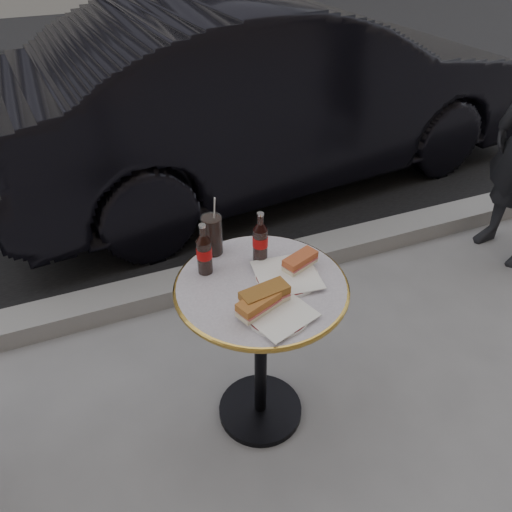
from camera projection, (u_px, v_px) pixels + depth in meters
name	position (u px, v px, depth m)	size (l,w,h in m)	color
ground	(260.00, 411.00, 2.19)	(80.00, 80.00, 0.00)	gray
asphalt_road	(99.00, 79.00, 5.90)	(40.00, 8.00, 0.00)	black
curb	(200.00, 281.00, 2.83)	(40.00, 0.20, 0.12)	gray
bistro_table	(261.00, 355.00, 1.97)	(0.62, 0.62, 0.73)	#BAB2C4
plate_left	(278.00, 314.00, 1.62)	(0.21, 0.21, 0.01)	silver
plate_right	(287.00, 276.00, 1.78)	(0.23, 0.23, 0.01)	white
sandwich_left_a	(259.00, 305.00, 1.61)	(0.15, 0.07, 0.05)	#AE652C
sandwich_left_b	(265.00, 297.00, 1.64)	(0.16, 0.08, 0.06)	brown
sandwich_right	(300.00, 262.00, 1.80)	(0.13, 0.06, 0.05)	#B6532E
cola_bottle_left	(204.00, 249.00, 1.75)	(0.06, 0.06, 0.20)	black
cola_bottle_right	(260.00, 237.00, 1.80)	(0.06, 0.06, 0.21)	black
cola_glass	(212.00, 235.00, 1.86)	(0.08, 0.08, 0.16)	black
parked_car	(276.00, 92.00, 3.59)	(4.00, 1.39, 1.31)	black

